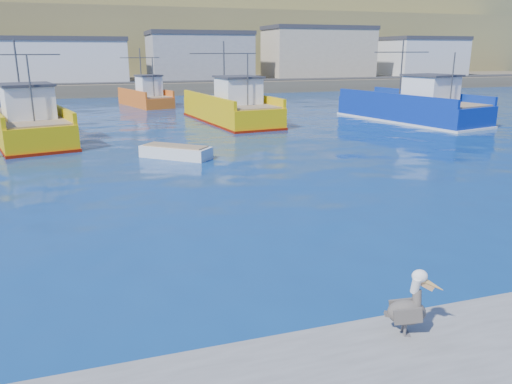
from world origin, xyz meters
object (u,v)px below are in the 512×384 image
(skiff_far, at_px, (374,102))
(trawler_yellow_b, at_px, (231,109))
(skiff_mid, at_px, (176,153))
(trawler_yellow_a, at_px, (27,124))
(trawler_blue, at_px, (413,108))
(pelican, at_px, (409,307))
(boat_orange, at_px, (146,96))

(skiff_far, bearing_deg, trawler_yellow_b, -155.80)
(skiff_mid, bearing_deg, trawler_yellow_a, 134.18)
(trawler_yellow_a, bearing_deg, trawler_yellow_b, 16.22)
(skiff_mid, distance_m, skiff_far, 33.79)
(trawler_yellow_b, xyz_separation_m, trawler_blue, (14.88, -4.37, 0.05))
(skiff_mid, bearing_deg, trawler_yellow_b, 62.50)
(trawler_yellow_b, bearing_deg, pelican, -99.56)
(trawler_yellow_b, distance_m, skiff_far, 20.78)
(trawler_yellow_a, xyz_separation_m, trawler_blue, (30.30, 0.11, 0.06))
(trawler_yellow_b, xyz_separation_m, pelican, (-5.67, -33.68, -0.03))
(trawler_yellow_b, relative_size, skiff_far, 2.99)
(pelican, bearing_deg, trawler_yellow_b, 80.44)
(trawler_blue, height_order, skiff_far, trawler_blue)
(trawler_blue, bearing_deg, trawler_yellow_a, -179.78)
(boat_orange, distance_m, skiff_mid, 28.30)
(trawler_blue, bearing_deg, skiff_mid, -157.81)
(trawler_yellow_b, relative_size, boat_orange, 1.45)
(trawler_yellow_a, distance_m, boat_orange, 21.87)
(trawler_yellow_b, bearing_deg, skiff_mid, -117.50)
(trawler_yellow_a, height_order, skiff_far, trawler_yellow_a)
(skiff_mid, height_order, pelican, pelican)
(boat_orange, xyz_separation_m, skiff_mid, (-1.42, -28.25, -0.76))
(boat_orange, relative_size, skiff_mid, 2.28)
(trawler_blue, height_order, boat_orange, trawler_blue)
(trawler_yellow_a, height_order, boat_orange, trawler_yellow_a)
(trawler_yellow_b, height_order, trawler_blue, trawler_blue)
(trawler_yellow_a, relative_size, pelican, 9.63)
(skiff_far, distance_m, pelican, 48.86)
(trawler_yellow_a, distance_m, trawler_yellow_b, 16.06)
(skiff_mid, xyz_separation_m, pelican, (1.23, -20.43, 0.80))
(trawler_blue, distance_m, skiff_mid, 23.54)
(trawler_yellow_b, distance_m, boat_orange, 15.97)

